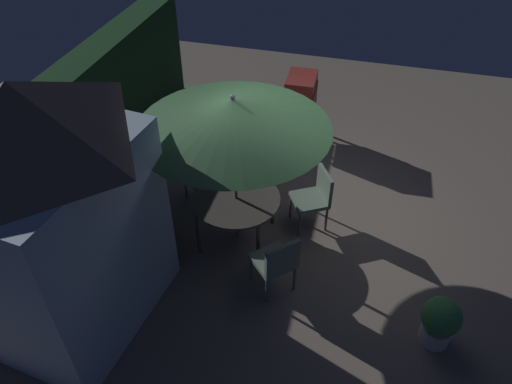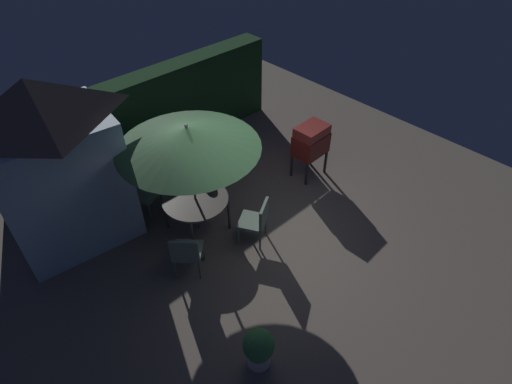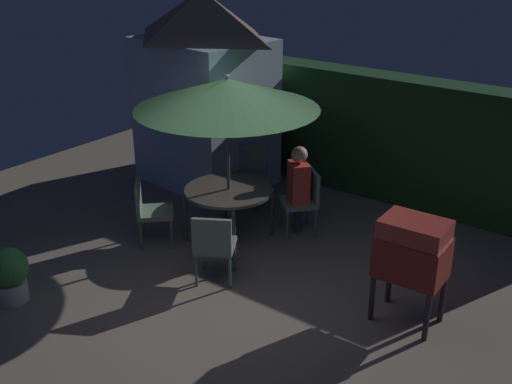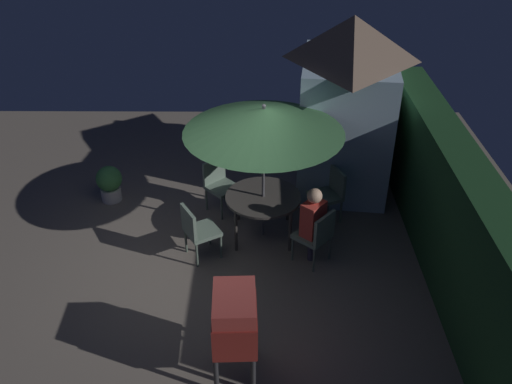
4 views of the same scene
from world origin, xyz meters
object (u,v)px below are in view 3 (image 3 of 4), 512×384
at_px(garden_shed, 205,88).
at_px(chair_toward_house, 214,244).
at_px(person_in_red, 299,180).
at_px(chair_near_shed, 304,197).
at_px(chair_far_side, 251,172).
at_px(patio_table, 229,193).
at_px(patio_umbrella, 227,94).
at_px(potted_plant_by_shed, 9,273).
at_px(bbq_grill, 412,251).
at_px(chair_toward_hedge, 149,208).

height_order(garden_shed, chair_toward_house, garden_shed).
bearing_deg(person_in_red, chair_near_shed, 48.84).
bearing_deg(chair_near_shed, chair_far_side, 164.89).
height_order(patio_table, chair_far_side, chair_far_side).
xyz_separation_m(patio_umbrella, chair_far_side, (-0.48, 1.11, -1.50)).
bearing_deg(person_in_red, chair_toward_house, -91.84).
bearing_deg(chair_near_shed, potted_plant_by_shed, -116.05).
bearing_deg(chair_near_shed, garden_shed, 164.39).
distance_m(patio_table, chair_near_shed, 1.06).
bearing_deg(patio_table, potted_plant_by_shed, -110.57).
height_order(bbq_grill, potted_plant_by_shed, bbq_grill).
relative_size(bbq_grill, chair_far_side, 1.33).
bearing_deg(chair_far_side, chair_toward_house, -63.10).
height_order(patio_umbrella, chair_toward_hedge, patio_umbrella).
relative_size(potted_plant_by_shed, person_in_red, 0.52).
bearing_deg(bbq_grill, chair_toward_hedge, -173.33).
bearing_deg(chair_toward_house, bbq_grill, 16.83).
bearing_deg(chair_near_shed, person_in_red, -131.16).
relative_size(garden_shed, potted_plant_by_shed, 4.67).
height_order(chair_toward_house, potted_plant_by_shed, chair_toward_house).
distance_m(chair_far_side, chair_toward_hedge, 1.87).
xyz_separation_m(chair_toward_hedge, potted_plant_by_shed, (-0.24, -1.94, -0.16)).
relative_size(patio_umbrella, chair_toward_house, 2.62).
bearing_deg(patio_umbrella, potted_plant_by_shed, -110.57).
distance_m(chair_near_shed, potted_plant_by_shed, 3.86).
relative_size(patio_umbrella, bbq_grill, 1.96).
bearing_deg(potted_plant_by_shed, person_in_red, 64.29).
height_order(bbq_grill, chair_near_shed, bbq_grill).
bearing_deg(chair_far_side, bbq_grill, -24.05).
xyz_separation_m(bbq_grill, chair_toward_house, (-2.16, -0.65, -0.33)).
relative_size(patio_table, bbq_grill, 0.99).
bearing_deg(garden_shed, bbq_grill, -22.00).
distance_m(garden_shed, bbq_grill, 4.80).
xyz_separation_m(chair_toward_house, potted_plant_by_shed, (-1.58, -1.69, -0.16)).
bearing_deg(chair_far_side, chair_toward_hedge, -98.71).
distance_m(garden_shed, person_in_red, 2.53).
bearing_deg(garden_shed, chair_far_side, -16.10).
relative_size(chair_toward_house, person_in_red, 0.71).
height_order(garden_shed, chair_far_side, garden_shed).
xyz_separation_m(chair_near_shed, chair_far_side, (-1.17, 0.32, 0.00)).
distance_m(bbq_grill, person_in_red, 2.35).
distance_m(patio_umbrella, chair_toward_hedge, 1.84).
distance_m(garden_shed, patio_umbrella, 2.25).
relative_size(garden_shed, chair_toward_house, 3.42).
height_order(patio_table, person_in_red, person_in_red).
bearing_deg(patio_table, bbq_grill, -6.90).
xyz_separation_m(patio_table, patio_umbrella, (0.00, -0.00, 1.35)).
distance_m(patio_umbrella, chair_far_side, 1.93).
bearing_deg(chair_near_shed, patio_table, -131.16).
distance_m(bbq_grill, chair_toward_house, 2.28).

